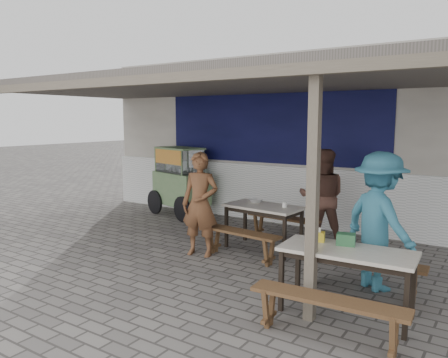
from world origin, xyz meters
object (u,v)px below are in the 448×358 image
at_px(table_left, 263,210).
at_px(table_right, 347,257).
at_px(patron_wall_side, 322,197).
at_px(condiment_bowl, 256,201).
at_px(vendor_cart, 180,179).
at_px(bench_left_wall, 283,223).
at_px(condiment_jar, 285,205).
at_px(bench_right_street, 327,308).
at_px(donation_box, 346,239).
at_px(patron_street_side, 200,204).
at_px(patron_right_table, 379,221).
at_px(bench_left_street, 240,238).
at_px(bench_right_wall, 360,267).
at_px(tissue_box, 320,237).

relative_size(table_left, table_right, 0.89).
relative_size(patron_wall_side, condiment_bowl, 7.43).
bearing_deg(table_left, vendor_cart, 160.28).
bearing_deg(vendor_cart, bench_left_wall, 2.65).
relative_size(bench_left_wall, condiment_jar, 15.95).
relative_size(table_right, vendor_cart, 0.74).
distance_m(table_left, bench_left_wall, 0.73).
height_order(bench_right_street, patron_wall_side, patron_wall_side).
distance_m(table_left, bench_right_street, 3.09).
relative_size(table_left, condiment_jar, 15.19).
bearing_deg(condiment_jar, donation_box, -46.11).
relative_size(patron_street_side, patron_right_table, 0.94).
xyz_separation_m(bench_left_wall, bench_right_street, (1.92, -3.00, 0.01)).
distance_m(patron_right_table, donation_box, 0.86).
distance_m(bench_left_street, table_right, 2.27).
distance_m(bench_right_wall, tissue_box, 0.79).
bearing_deg(table_left, table_right, -35.77).
bearing_deg(bench_left_street, tissue_box, -23.78).
bearing_deg(condiment_jar, patron_street_side, -141.08).
xyz_separation_m(bench_right_street, patron_right_table, (0.05, 1.68, 0.54)).
bearing_deg(table_left, patron_right_table, -13.43).
distance_m(bench_left_street, patron_wall_side, 1.77).
distance_m(bench_left_wall, donation_box, 2.86).
height_order(bench_left_street, vendor_cart, vendor_cart).
bearing_deg(vendor_cart, table_right, -16.51).
height_order(table_right, patron_street_side, patron_street_side).
bearing_deg(donation_box, condiment_jar, 133.89).
xyz_separation_m(bench_left_wall, tissue_box, (1.51, -2.18, 0.47)).
relative_size(table_left, condiment_bowl, 5.85).
xyz_separation_m(bench_left_wall, table_right, (1.88, -2.31, 0.34)).
relative_size(bench_right_wall, patron_street_side, 0.93).
height_order(vendor_cart, condiment_bowl, vendor_cart).
xyz_separation_m(bench_left_street, patron_wall_side, (0.73, 1.53, 0.50)).
relative_size(patron_right_table, condiment_bowl, 7.89).
bearing_deg(bench_left_street, condiment_jar, 63.90).
bearing_deg(tissue_box, bench_left_wall, 124.67).
bearing_deg(vendor_cart, patron_wall_side, 8.86).
bearing_deg(table_right, condiment_bowl, 136.54).
height_order(patron_right_table, donation_box, patron_right_table).
xyz_separation_m(table_left, condiment_bowl, (-0.24, 0.17, 0.11)).
xyz_separation_m(bench_left_street, condiment_jar, (0.42, 0.69, 0.46)).
xyz_separation_m(table_left, patron_right_table, (2.02, -0.68, 0.21)).
height_order(table_left, bench_left_wall, table_left).
bearing_deg(bench_right_wall, vendor_cart, 150.84).
relative_size(bench_right_street, donation_box, 7.65).
relative_size(bench_left_street, bench_right_wall, 0.89).
distance_m(table_right, patron_street_side, 2.78).
relative_size(bench_right_street, patron_street_side, 0.93).
height_order(vendor_cart, patron_street_side, patron_street_side).
xyz_separation_m(bench_right_street, bench_right_wall, (-0.08, 1.37, 0.00)).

